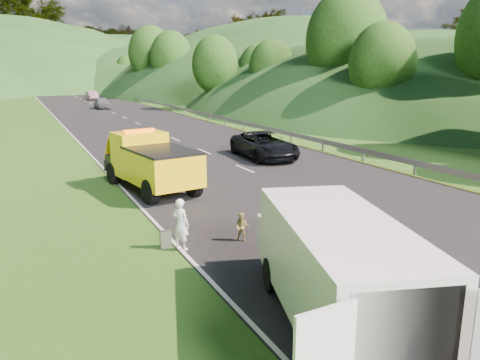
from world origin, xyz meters
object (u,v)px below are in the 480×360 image
white_van (336,265)px  worker (377,348)px  spare_tire (451,343)px  passing_suv (264,158)px  woman (182,250)px  suitcase (166,239)px  tow_truck (150,162)px  child (242,242)px

white_van → worker: bearing=-59.9°
spare_tire → passing_suv: 19.88m
woman → suitcase: bearing=15.7°
tow_truck → spare_tire: 14.65m
suitcase → spare_tire: size_ratio=0.73×
worker → suitcase: worker is taller
child → worker: 6.29m
white_van → tow_truck: bearing=109.1°
worker → passing_suv: (7.55, 18.41, 0.00)m
child → spare_tire: child is taller
passing_suv → woman: bearing=-124.4°
child → passing_suv: bearing=105.0°
tow_truck → child: 7.79m
child → worker: size_ratio=0.55×
white_van → woman: white_van is taller
woman → spare_tire: (3.25, -7.04, 0.00)m
worker → suitcase: size_ratio=3.20×
tow_truck → child: (0.81, -7.64, -1.28)m
worker → spare_tire: bearing=-16.6°
suitcase → spare_tire: suitcase is taller
tow_truck → spare_tire: bearing=-90.5°
child → passing_suv: 14.21m
passing_suv → white_van: bearing=-110.5°
white_van → spare_tire: (1.71, -1.59, -1.35)m
woman → child: 1.93m
suitcase → worker: bearing=-72.5°
child → passing_suv: (7.42, 12.12, 0.00)m
tow_truck → suitcase: bearing=-110.8°
white_van → spare_tire: white_van is taller
spare_tire → woman: bearing=114.8°
spare_tire → passing_suv: size_ratio=0.13×
white_van → suitcase: white_van is taller
woman → white_van: bearing=163.8°
white_van → woman: size_ratio=4.61×
worker → spare_tire: worker is taller
child → passing_suv: size_ratio=0.17×
tow_truck → spare_tire: (2.15, -14.44, -1.28)m
white_van → suitcase: bearing=125.5°
woman → spare_tire: 7.75m
tow_truck → passing_suv: 9.46m
passing_suv → spare_tire: bearing=-104.1°
child → tow_truck: bearing=142.5°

